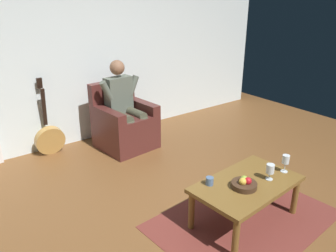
% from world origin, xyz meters
% --- Properties ---
extents(ground_plane, '(7.51, 7.51, 0.00)m').
position_xyz_m(ground_plane, '(0.00, 0.00, 0.00)').
color(ground_plane, brown).
extents(wall_back, '(6.65, 0.06, 2.66)m').
position_xyz_m(wall_back, '(0.00, -2.76, 1.33)').
color(wall_back, silver).
rests_on(wall_back, ground).
extents(rug, '(1.83, 1.35, 0.01)m').
position_xyz_m(rug, '(-0.27, 0.04, 0.00)').
color(rug, maroon).
rests_on(rug, ground).
extents(armchair, '(0.77, 0.78, 0.92)m').
position_xyz_m(armchair, '(-0.20, -2.17, 0.33)').
color(armchair, '#502320').
rests_on(armchair, ground).
extents(person_seated, '(0.64, 0.60, 1.24)m').
position_xyz_m(person_seated, '(-0.20, -2.14, 0.67)').
color(person_seated, '#565F52').
rests_on(person_seated, ground).
extents(coffee_table, '(1.09, 0.69, 0.42)m').
position_xyz_m(coffee_table, '(-0.27, 0.04, 0.37)').
color(coffee_table, brown).
rests_on(coffee_table, ground).
extents(guitar, '(0.40, 0.22, 1.06)m').
position_xyz_m(guitar, '(0.75, -2.56, 0.23)').
color(guitar, '#B68843').
rests_on(guitar, ground).
extents(wine_glass_near, '(0.08, 0.08, 0.16)m').
position_xyz_m(wine_glass_near, '(-0.48, 0.13, 0.53)').
color(wine_glass_near, silver).
rests_on(wine_glass_near, coffee_table).
extents(wine_glass_far, '(0.07, 0.07, 0.18)m').
position_xyz_m(wine_glass_far, '(-0.72, 0.13, 0.55)').
color(wine_glass_far, silver).
rests_on(wine_glass_far, coffee_table).
extents(fruit_bowl, '(0.24, 0.24, 0.11)m').
position_xyz_m(fruit_bowl, '(-0.18, 0.08, 0.46)').
color(fruit_bowl, '#3F2A1B').
rests_on(fruit_bowl, coffee_table).
extents(candle_jar, '(0.07, 0.07, 0.08)m').
position_xyz_m(candle_jar, '(0.04, -0.14, 0.46)').
color(candle_jar, '#4B668D').
rests_on(candle_jar, coffee_table).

